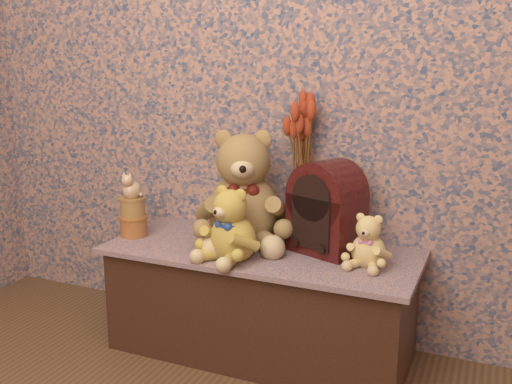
% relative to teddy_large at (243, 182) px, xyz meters
% --- Properties ---
extents(display_shelf, '(1.22, 0.53, 0.44)m').
position_rel_teddy_large_xyz_m(display_shelf, '(0.11, -0.07, -0.46)').
color(display_shelf, navy).
rests_on(display_shelf, ground).
extents(teddy_large, '(0.54, 0.58, 0.49)m').
position_rel_teddy_large_xyz_m(teddy_large, '(0.00, 0.00, 0.00)').
color(teddy_large, olive).
rests_on(teddy_large, display_shelf).
extents(teddy_medium, '(0.31, 0.34, 0.29)m').
position_rel_teddy_large_xyz_m(teddy_medium, '(0.05, -0.21, -0.10)').
color(teddy_medium, '#B28B32').
rests_on(teddy_medium, display_shelf).
extents(teddy_small, '(0.18, 0.21, 0.21)m').
position_rel_teddy_large_xyz_m(teddy_small, '(0.53, -0.08, -0.14)').
color(teddy_small, tan).
rests_on(teddy_small, display_shelf).
extents(cathedral_radio, '(0.31, 0.27, 0.36)m').
position_rel_teddy_large_xyz_m(cathedral_radio, '(0.34, 0.01, -0.07)').
color(cathedral_radio, '#35090A').
rests_on(cathedral_radio, display_shelf).
extents(ceramic_vase, '(0.12, 0.12, 0.20)m').
position_rel_teddy_large_xyz_m(ceramic_vase, '(0.21, 0.12, -0.15)').
color(ceramic_vase, tan).
rests_on(ceramic_vase, display_shelf).
extents(dried_stalks, '(0.24, 0.24, 0.38)m').
position_rel_teddy_large_xyz_m(dried_stalks, '(0.21, 0.12, 0.14)').
color(dried_stalks, '#B33A1C').
rests_on(dried_stalks, ceramic_vase).
extents(biscuit_tin_lower, '(0.14, 0.14, 0.08)m').
position_rel_teddy_large_xyz_m(biscuit_tin_lower, '(-0.46, -0.11, -0.20)').
color(biscuit_tin_lower, gold).
rests_on(biscuit_tin_lower, display_shelf).
extents(biscuit_tin_upper, '(0.13, 0.13, 0.08)m').
position_rel_teddy_large_xyz_m(biscuit_tin_upper, '(-0.46, -0.11, -0.12)').
color(biscuit_tin_upper, '#D4B65C').
rests_on(biscuit_tin_upper, biscuit_tin_lower).
extents(cat_figurine, '(0.09, 0.10, 0.12)m').
position_rel_teddy_large_xyz_m(cat_figurine, '(-0.46, -0.11, -0.02)').
color(cat_figurine, silver).
rests_on(cat_figurine, biscuit_tin_upper).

